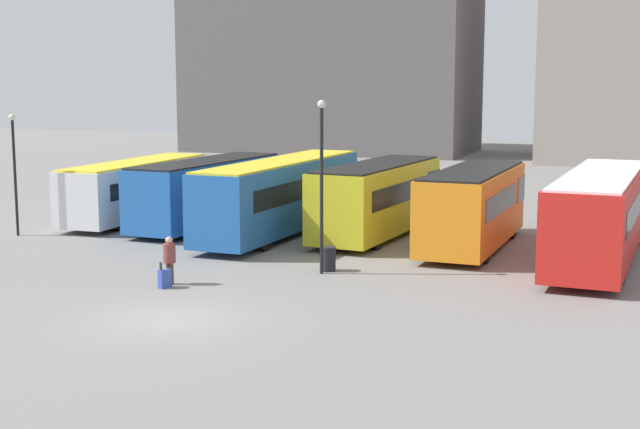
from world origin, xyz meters
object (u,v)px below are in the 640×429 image
at_px(bus_3, 378,197).
at_px(lamp_post_0, 14,164).
at_px(trash_bin, 328,259).
at_px(traveler, 169,256).
at_px(bus_2, 283,193).
at_px(bus_4, 473,205).
at_px(bus_5, 600,213).
at_px(lamp_post_1, 322,173).
at_px(bus_0, 138,187).
at_px(suitcase, 165,279).
at_px(bus_1, 208,190).

bearing_deg(bus_3, lamp_post_0, 114.62).
xyz_separation_m(lamp_post_0, trash_bin, (15.05, -2.01, -2.68)).
distance_m(traveler, trash_bin, 5.65).
bearing_deg(bus_3, bus_2, 105.91).
height_order(bus_4, bus_5, bus_5).
xyz_separation_m(bus_3, lamp_post_1, (0.41, -7.94, 1.80)).
height_order(lamp_post_0, trash_bin, lamp_post_0).
bearing_deg(bus_2, lamp_post_1, -145.99).
height_order(bus_4, trash_bin, bus_4).
xyz_separation_m(bus_0, bus_2, (8.14, -1.33, 0.23)).
height_order(bus_0, lamp_post_1, lamp_post_1).
relative_size(suitcase, trash_bin, 1.02).
xyz_separation_m(bus_1, bus_5, (17.36, -2.00, 0.14)).
distance_m(suitcase, lamp_post_1, 6.36).
bearing_deg(bus_2, bus_1, 80.95).
relative_size(bus_4, lamp_post_1, 1.53).
bearing_deg(traveler, lamp_post_0, 79.15).
relative_size(bus_4, bus_5, 0.74).
bearing_deg(bus_2, trash_bin, -143.65).
bearing_deg(lamp_post_0, bus_5, 7.97).
height_order(bus_1, traveler, bus_1).
distance_m(bus_4, traveler, 12.87).
bearing_deg(bus_4, bus_1, 86.15).
bearing_deg(lamp_post_0, bus_2, 23.50).
distance_m(bus_4, lamp_post_0, 19.43).
distance_m(lamp_post_0, trash_bin, 15.42).
relative_size(traveler, trash_bin, 1.87).
bearing_deg(bus_1, traveler, -154.76).
xyz_separation_m(bus_1, lamp_post_0, (-6.45, -5.33, 1.46)).
distance_m(bus_4, trash_bin, 7.45).
relative_size(bus_0, lamp_post_0, 1.98).
xyz_separation_m(traveler, lamp_post_1, (4.09, 3.28, 2.55)).
bearing_deg(lamp_post_1, bus_2, 122.31).
bearing_deg(bus_2, lamp_post_0, 115.20).
xyz_separation_m(bus_3, lamp_post_0, (-14.58, -5.40, 1.41)).
height_order(bus_1, bus_5, bus_5).
relative_size(bus_5, lamp_post_0, 2.38).
bearing_deg(lamp_post_1, traveler, -141.28).
relative_size(bus_0, traveler, 6.51).
bearing_deg(traveler, bus_4, -21.40).
distance_m(bus_1, bus_4, 12.52).
xyz_separation_m(bus_0, suitcase, (8.65, -12.21, -1.23)).
relative_size(bus_1, bus_4, 1.09).
distance_m(suitcase, lamp_post_0, 12.99).
bearing_deg(bus_1, suitcase, -155.17).
bearing_deg(bus_3, bus_1, 94.78).
distance_m(bus_1, lamp_post_0, 8.49).
bearing_deg(bus_2, bus_3, -76.68).
xyz_separation_m(bus_2, bus_5, (13.31, -1.23, 0.02)).
distance_m(bus_0, traveler, 14.51).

